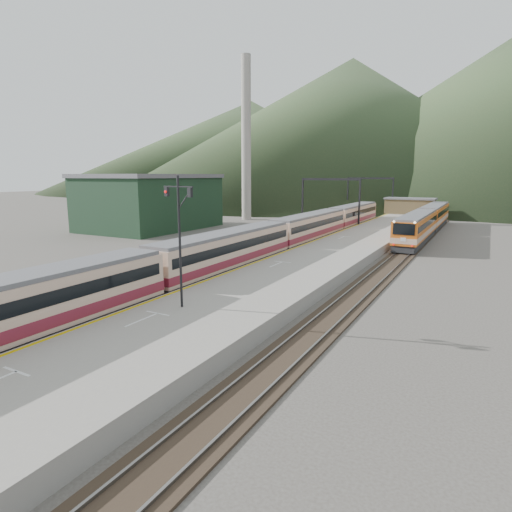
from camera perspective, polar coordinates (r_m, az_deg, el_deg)
The scene contains 16 objects.
track_main at distance 54.02m, azimuth 7.41°, elevation 1.75°, with size 2.60×200.00×0.23m.
track_far at distance 55.99m, azimuth 2.64°, elevation 2.14°, with size 2.60×200.00×0.23m.
track_second at distance 51.09m, azimuth 19.52°, elevation 0.70°, with size 2.60×200.00×0.23m.
platform at distance 50.33m, azimuth 12.55°, elevation 1.42°, with size 8.00×100.00×1.00m, color gray.
gantry_near at distance 68.51m, azimuth 9.88°, elevation 8.20°, with size 9.55×0.25×8.00m.
gantry_far at distance 92.52m, azimuth 14.94°, elevation 8.61°, with size 9.55×0.25×8.00m.
warehouse at distance 70.19m, azimuth -13.85°, elevation 7.06°, with size 14.50×20.50×8.60m.
smokestack at distance 83.04m, azimuth -1.32°, elevation 15.26°, with size 1.80×1.80×30.00m, color #9E998E.
station_shed at distance 89.05m, azimuth 19.85°, elevation 6.32°, with size 9.40×4.40×3.10m.
hill_a at distance 209.51m, azimuth 12.51°, elevation 16.38°, with size 180.00×180.00×60.00m, color #2E4829.
hill_d at distance 286.60m, azimuth -0.59°, elevation 14.53°, with size 200.00×200.00×55.00m, color #2E4829.
main_train at distance 44.57m, azimuth 2.75°, elevation 2.33°, with size 2.76×75.78×3.37m.
second_train at distance 65.95m, azimuth 21.79°, elevation 4.28°, with size 2.72×37.03×3.32m.
signal_mast at distance 24.03m, azimuth -10.18°, elevation 3.59°, with size 2.19×0.45×7.40m.
short_signal_b at distance 49.11m, azimuth 1.57°, elevation 2.58°, with size 0.22×0.16×2.27m.
short_signal_c at distance 35.65m, azimuth -18.86°, elevation -1.09°, with size 0.22×0.16×2.27m.
Camera 1 is at (19.17, -9.82, 8.40)m, focal length 30.00 mm.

